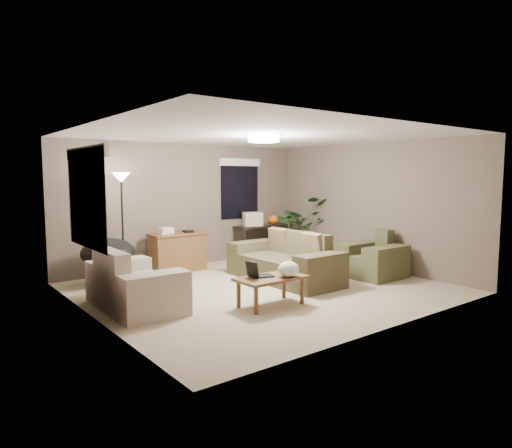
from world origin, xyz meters
TOP-DOWN VIEW (x-y plane):
  - room_shell at (0.00, 0.00)m, footprint 5.50×5.50m
  - main_sofa at (0.67, 0.22)m, footprint 0.95×2.20m
  - throw_pillows at (0.93, 0.22)m, footprint 0.28×1.36m
  - loveseat at (-2.16, 0.20)m, footprint 0.90×1.60m
  - armchair at (2.14, -0.54)m, footprint 0.95×1.00m
  - coffee_table at (-0.56, -0.87)m, footprint 1.00×0.55m
  - laptop at (-0.73, -0.77)m, footprint 0.39×0.31m
  - plastic_bag at (-0.36, -1.02)m, footprint 0.37×0.35m
  - desk at (-0.47, 2.09)m, footprint 1.10×0.50m
  - desk_papers at (-0.62, 2.08)m, footprint 0.69×0.28m
  - console_table at (1.70, 2.21)m, footprint 1.30×0.40m
  - pumpkin at (2.05, 2.21)m, footprint 0.27×0.27m
  - cardboard_box at (1.45, 2.21)m, footprint 0.48×0.42m
  - papasan_chair at (-1.95, 1.77)m, footprint 0.98×0.98m
  - floor_lamp at (-1.60, 1.98)m, footprint 0.32×0.32m
  - ceiling_fixture at (0.00, 0.00)m, footprint 0.50×0.50m
  - houseplant at (2.39, 1.71)m, footprint 1.25×1.39m
  - cat_scratching_post at (2.28, 0.29)m, footprint 0.32×0.32m
  - window_left at (-2.73, 0.30)m, footprint 0.05×1.56m
  - window_back at (1.30, 2.48)m, footprint 1.06×0.05m

SIDE VIEW (x-z plane):
  - cat_scratching_post at x=2.28m, z-range -0.04..0.46m
  - main_sofa at x=0.67m, z-range -0.13..0.72m
  - loveseat at x=-2.16m, z-range -0.13..0.72m
  - armchair at x=2.14m, z-range -0.13..0.72m
  - coffee_table at x=-0.56m, z-range 0.15..0.57m
  - desk at x=-0.47m, z-range 0.00..0.75m
  - console_table at x=1.70m, z-range 0.06..0.81m
  - papasan_chair at x=-1.95m, z-range 0.07..0.86m
  - laptop at x=-0.73m, z-range 0.36..0.60m
  - plastic_bag at x=-0.36m, z-range 0.42..0.64m
  - houseplant at x=2.39m, z-range 0.00..1.09m
  - throw_pillows at x=0.93m, z-range 0.42..0.88m
  - desk_papers at x=-0.62m, z-range 0.74..0.86m
  - pumpkin at x=2.05m, z-range 0.75..0.95m
  - cardboard_box at x=1.45m, z-range 0.75..1.05m
  - room_shell at x=0.00m, z-range -1.50..4.00m
  - floor_lamp at x=-1.60m, z-range 0.64..2.55m
  - window_left at x=-2.73m, z-range 1.12..2.45m
  - window_back at x=1.30m, z-range 1.12..2.45m
  - ceiling_fixture at x=0.00m, z-range 2.39..2.49m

